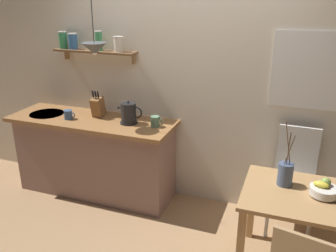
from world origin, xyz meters
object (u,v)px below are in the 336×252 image
(dining_table, at_px, (302,207))
(twig_vase, at_px, (285,174))
(fruit_bowl, at_px, (324,189))
(coffee_mug_spare, at_px, (155,122))
(knife_block, at_px, (98,106))
(dining_chair_far, at_px, (294,176))
(electric_kettle, at_px, (129,113))
(coffee_mug_by_sink, at_px, (69,115))
(pendant_lamp, at_px, (94,49))

(dining_table, relative_size, twig_vase, 1.68)
(fruit_bowl, height_order, coffee_mug_spare, coffee_mug_spare)
(twig_vase, xyz_separation_m, coffee_mug_spare, (-1.29, 0.44, 0.13))
(dining_table, relative_size, knife_block, 3.06)
(knife_block, relative_size, coffee_mug_spare, 2.23)
(dining_chair_far, xyz_separation_m, electric_kettle, (-1.67, -0.07, 0.46))
(electric_kettle, distance_m, knife_block, 0.41)
(dining_table, bearing_deg, dining_chair_far, 96.91)
(electric_kettle, distance_m, coffee_mug_by_sink, 0.68)
(dining_table, bearing_deg, knife_block, 164.19)
(dining_table, distance_m, dining_chair_far, 0.62)
(dining_table, bearing_deg, coffee_mug_by_sink, 169.83)
(coffee_mug_by_sink, bearing_deg, coffee_mug_spare, 6.18)
(dining_chair_far, height_order, electric_kettle, electric_kettle)
(dining_chair_far, xyz_separation_m, twig_vase, (-0.08, -0.51, 0.27))
(pendant_lamp, bearing_deg, dining_table, -10.69)
(twig_vase, bearing_deg, knife_block, 165.69)
(coffee_mug_by_sink, height_order, pendant_lamp, pendant_lamp)
(dining_table, bearing_deg, electric_kettle, 162.92)
(dining_table, height_order, twig_vase, twig_vase)
(dining_table, height_order, pendant_lamp, pendant_lamp)
(dining_chair_far, distance_m, coffee_mug_by_sink, 2.38)
(dining_chair_far, distance_m, electric_kettle, 1.73)
(coffee_mug_spare, bearing_deg, dining_chair_far, 3.03)
(dining_chair_far, bearing_deg, twig_vase, -98.91)
(fruit_bowl, bearing_deg, coffee_mug_spare, 162.31)
(dining_chair_far, xyz_separation_m, knife_block, (-2.08, -0.00, 0.47))
(dining_chair_far, height_order, twig_vase, twig_vase)
(knife_block, bearing_deg, electric_kettle, -10.20)
(dining_table, distance_m, knife_block, 2.27)
(dining_table, xyz_separation_m, coffee_mug_spare, (-1.45, 0.54, 0.35))
(coffee_mug_by_sink, bearing_deg, dining_table, -10.17)
(dining_table, relative_size, coffee_mug_spare, 6.83)
(dining_chair_far, relative_size, knife_block, 3.38)
(twig_vase, height_order, pendant_lamp, pendant_lamp)
(dining_table, distance_m, fruit_bowl, 0.22)
(dining_chair_far, relative_size, twig_vase, 1.86)
(dining_table, bearing_deg, twig_vase, 147.06)
(knife_block, distance_m, coffee_mug_by_sink, 0.32)
(dining_chair_far, bearing_deg, electric_kettle, -177.47)
(coffee_mug_by_sink, bearing_deg, twig_vase, -8.39)
(electric_kettle, height_order, knife_block, knife_block)
(coffee_mug_by_sink, bearing_deg, electric_kettle, 8.79)
(coffee_mug_by_sink, xyz_separation_m, coffee_mug_spare, (0.96, 0.10, 0.01))
(dining_chair_far, relative_size, coffee_mug_by_sink, 7.82)
(dining_chair_far, height_order, coffee_mug_by_sink, dining_chair_far)
(coffee_mug_spare, bearing_deg, pendant_lamp, -163.85)
(knife_block, bearing_deg, coffee_mug_by_sink, -145.85)
(knife_block, xyz_separation_m, coffee_mug_spare, (0.70, -0.07, -0.06))
(fruit_bowl, distance_m, coffee_mug_by_sink, 2.58)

